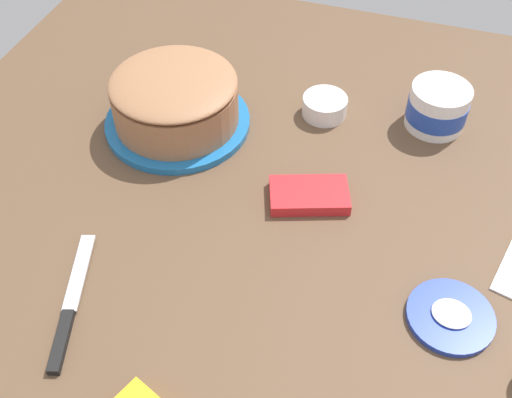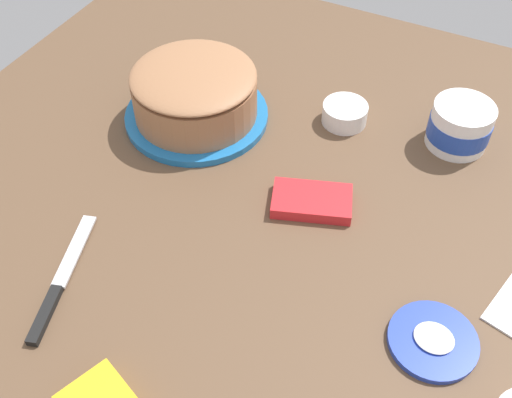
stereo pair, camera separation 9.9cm
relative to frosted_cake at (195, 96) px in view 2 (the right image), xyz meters
The scene contains 7 objects.
ground_plane 0.42m from the frosted_cake, 38.34° to the right, with size 1.54×1.54×0.00m, color brown.
frosted_cake is the anchor object (origin of this frame).
frosting_tub 0.49m from the frosted_cake, 18.29° to the left, with size 0.11×0.11×0.08m.
frosting_tub_lid 0.60m from the frosted_cake, 26.72° to the right, with size 0.13×0.13×0.02m.
spreading_knife 0.44m from the frosted_cake, 88.05° to the right, with size 0.09×0.23×0.01m.
sprinkle_bowl_rainbow 0.28m from the frosted_cake, 24.62° to the left, with size 0.09×0.09×0.04m.
candy_box_lower 0.31m from the frosted_cake, 20.93° to the right, with size 0.13×0.08×0.02m, color red.
Camera 2 is at (0.19, -0.51, 0.77)m, focal length 43.00 mm.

